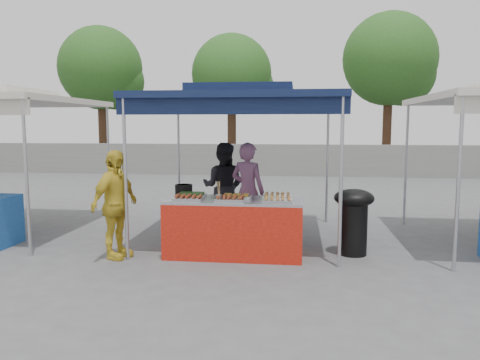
# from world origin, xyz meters

# --- Properties ---
(ground_plane) EXTENTS (80.00, 80.00, 0.00)m
(ground_plane) POSITION_xyz_m (0.00, 0.00, 0.00)
(ground_plane) COLOR #525254
(back_wall) EXTENTS (40.00, 0.25, 1.20)m
(back_wall) POSITION_xyz_m (0.00, 11.00, 0.60)
(back_wall) COLOR slate
(back_wall) RESTS_ON ground_plane
(main_canopy) EXTENTS (3.20, 3.20, 2.57)m
(main_canopy) POSITION_xyz_m (0.00, 0.97, 2.37)
(main_canopy) COLOR #ABABB2
(main_canopy) RESTS_ON ground_plane
(tree_0) EXTENTS (3.65, 3.61, 6.21)m
(tree_0) POSITION_xyz_m (-7.57, 13.21, 4.25)
(tree_0) COLOR #3B2416
(tree_0) RESTS_ON ground_plane
(tree_1) EXTENTS (3.39, 3.30, 5.67)m
(tree_1) POSITION_xyz_m (-1.70, 12.76, 3.88)
(tree_1) COLOR #3B2416
(tree_1) RESTS_ON ground_plane
(tree_2) EXTENTS (3.79, 3.78, 6.49)m
(tree_2) POSITION_xyz_m (4.72, 13.32, 4.44)
(tree_2) COLOR #3B2416
(tree_2) RESTS_ON ground_plane
(vendor_table) EXTENTS (2.00, 0.80, 0.85)m
(vendor_table) POSITION_xyz_m (0.00, -0.10, 0.43)
(vendor_table) COLOR #B11C0F
(vendor_table) RESTS_ON ground_plane
(food_tray_fl) EXTENTS (0.42, 0.30, 0.07)m
(food_tray_fl) POSITION_xyz_m (-0.63, -0.33, 0.88)
(food_tray_fl) COLOR #B6B6BB
(food_tray_fl) RESTS_ON vendor_table
(food_tray_fm) EXTENTS (0.42, 0.30, 0.07)m
(food_tray_fm) POSITION_xyz_m (-0.03, -0.33, 0.88)
(food_tray_fm) COLOR #B6B6BB
(food_tray_fm) RESTS_ON vendor_table
(food_tray_fr) EXTENTS (0.42, 0.30, 0.07)m
(food_tray_fr) POSITION_xyz_m (0.65, -0.34, 0.88)
(food_tray_fr) COLOR #B6B6BB
(food_tray_fr) RESTS_ON vendor_table
(food_tray_bl) EXTENTS (0.42, 0.30, 0.07)m
(food_tray_bl) POSITION_xyz_m (-0.66, -0.04, 0.88)
(food_tray_bl) COLOR #B6B6BB
(food_tray_bl) RESTS_ON vendor_table
(food_tray_bm) EXTENTS (0.42, 0.30, 0.07)m
(food_tray_bm) POSITION_xyz_m (0.03, -0.05, 0.88)
(food_tray_bm) COLOR #B6B6BB
(food_tray_bm) RESTS_ON vendor_table
(food_tray_br) EXTENTS (0.42, 0.30, 0.07)m
(food_tray_br) POSITION_xyz_m (0.63, -0.01, 0.88)
(food_tray_br) COLOR #B6B6BB
(food_tray_br) RESTS_ON vendor_table
(cooking_pot) EXTENTS (0.27, 0.27, 0.16)m
(cooking_pot) POSITION_xyz_m (-0.84, 0.25, 0.93)
(cooking_pot) COLOR black
(cooking_pot) RESTS_ON vendor_table
(skewer_cup) EXTENTS (0.08, 0.08, 0.10)m
(skewer_cup) POSITION_xyz_m (-0.19, -0.34, 0.90)
(skewer_cup) COLOR #ABABB2
(skewer_cup) RESTS_ON vendor_table
(wok_burner) EXTENTS (0.59, 0.59, 1.00)m
(wok_burner) POSITION_xyz_m (1.76, 0.17, 0.59)
(wok_burner) COLOR black
(wok_burner) RESTS_ON ground_plane
(crate_left) EXTENTS (0.52, 0.37, 0.31)m
(crate_left) POSITION_xyz_m (-0.29, 0.60, 0.16)
(crate_left) COLOR navy
(crate_left) RESTS_ON ground_plane
(crate_right) EXTENTS (0.47, 0.33, 0.28)m
(crate_right) POSITION_xyz_m (0.32, 0.60, 0.14)
(crate_right) COLOR navy
(crate_right) RESTS_ON ground_plane
(crate_stacked) EXTENTS (0.47, 0.33, 0.28)m
(crate_stacked) POSITION_xyz_m (0.32, 0.60, 0.42)
(crate_stacked) COLOR navy
(crate_stacked) RESTS_ON crate_right
(vendor_woman) EXTENTS (0.70, 0.59, 1.65)m
(vendor_woman) POSITION_xyz_m (0.09, 0.93, 0.82)
(vendor_woman) COLOR #7D4F73
(vendor_woman) RESTS_ON ground_plane
(helper_man) EXTENTS (0.83, 0.67, 1.62)m
(helper_man) POSITION_xyz_m (-0.43, 1.55, 0.81)
(helper_man) COLOR black
(helper_man) RESTS_ON ground_plane
(customer_person) EXTENTS (0.65, 1.00, 1.58)m
(customer_person) POSITION_xyz_m (-1.69, -0.44, 0.79)
(customer_person) COLOR gold
(customer_person) RESTS_ON ground_plane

